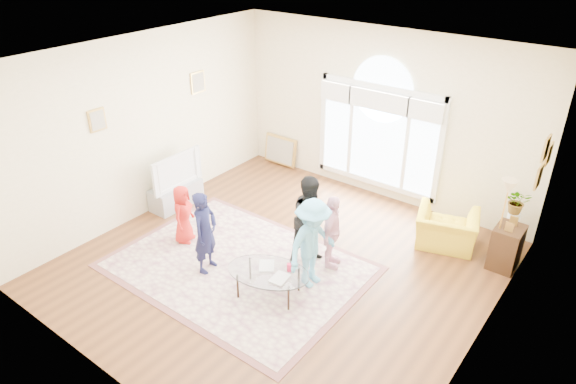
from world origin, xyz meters
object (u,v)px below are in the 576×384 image
Objects in this scene: coffee_table at (268,272)px; armchair at (446,229)px; television at (173,169)px; tv_console at (176,195)px; area_rug at (238,267)px.

armchair reaches higher than coffee_table.
tv_console is at bearing 180.00° from television.
armchair reaches higher than tv_console.
television is 3.23m from coffee_table.
armchair is (4.57, 1.75, -0.43)m from television.
coffee_table is 1.44× the size of armchair.
area_rug is 3.45m from armchair.
television is (-2.25, 0.78, 0.73)m from area_rug.
tv_console is 3.23m from coffee_table.
television is 1.18× the size of armchair.
area_rug is 2.49m from television.
armchair is (4.58, 1.75, 0.10)m from tv_console.
television reaches higher than armchair.
tv_console is at bearing 3.94° from armchair.
tv_console is 0.53m from television.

